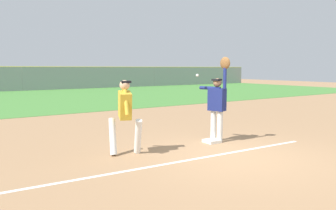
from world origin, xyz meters
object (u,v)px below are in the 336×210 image
at_px(baseball, 197,75).
at_px(parked_car_black, 95,80).
at_px(runner, 125,112).
at_px(first_base, 212,141).
at_px(fielder, 218,101).
at_px(parked_car_white, 48,81).

distance_m(baseball, parked_car_black, 28.15).
bearing_deg(runner, first_base, 14.37).
relative_size(first_base, baseball, 5.14).
height_order(fielder, runner, fielder).
bearing_deg(runner, parked_car_black, 88.62).
height_order(first_base, fielder, fielder).
xyz_separation_m(parked_car_white, parked_car_black, (4.75, -0.73, 0.00)).
xyz_separation_m(runner, baseball, (2.20, 0.13, 0.80)).
bearing_deg(first_base, parked_car_white, 84.67).
distance_m(first_base, parked_car_white, 28.24).
xyz_separation_m(runner, parked_car_black, (9.84, 27.20, -0.32)).
relative_size(fielder, runner, 1.33).
distance_m(first_base, baseball, 1.80).
relative_size(first_base, parked_car_white, 0.08).
xyz_separation_m(first_base, runner, (-2.47, 0.18, 0.96)).
relative_size(fielder, baseball, 30.81).
bearing_deg(runner, parked_car_white, 98.18).
relative_size(fielder, parked_car_black, 0.50).
bearing_deg(baseball, first_base, -48.80).
xyz_separation_m(baseball, parked_car_black, (7.64, 27.07, -1.12)).
height_order(first_base, runner, runner).
relative_size(runner, parked_car_white, 0.38).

